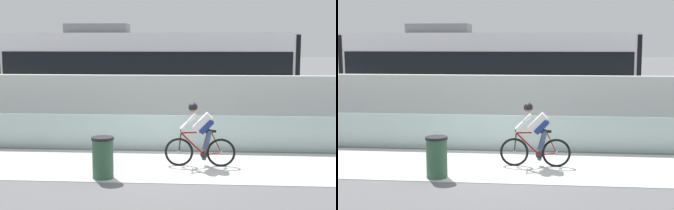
% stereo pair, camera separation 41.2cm
% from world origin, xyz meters
% --- Properties ---
extents(ground_plane, '(200.00, 200.00, 0.00)m').
position_xyz_m(ground_plane, '(0.00, 0.00, 0.00)').
color(ground_plane, slate).
extents(bike_path_deck, '(32.00, 3.20, 0.01)m').
position_xyz_m(bike_path_deck, '(0.00, 0.00, 0.01)').
color(bike_path_deck, silver).
rests_on(bike_path_deck, ground).
extents(glass_parapet, '(32.00, 0.05, 1.02)m').
position_xyz_m(glass_parapet, '(0.00, 1.85, 0.51)').
color(glass_parapet, '#ADC6C1').
rests_on(glass_parapet, ground).
extents(concrete_barrier_wall, '(32.00, 0.36, 2.05)m').
position_xyz_m(concrete_barrier_wall, '(0.00, 3.65, 1.03)').
color(concrete_barrier_wall, silver).
rests_on(concrete_barrier_wall, ground).
extents(tram_rail_near, '(32.00, 0.08, 0.01)m').
position_xyz_m(tram_rail_near, '(0.00, 6.13, 0.00)').
color(tram_rail_near, '#595654').
rests_on(tram_rail_near, ground).
extents(tram_rail_far, '(32.00, 0.08, 0.01)m').
position_xyz_m(tram_rail_far, '(0.00, 7.57, 0.00)').
color(tram_rail_far, '#595654').
rests_on(tram_rail_far, ground).
extents(tram, '(11.06, 2.54, 3.81)m').
position_xyz_m(tram, '(-1.24, 6.85, 1.89)').
color(tram, silver).
rests_on(tram, ground).
extents(cyclist_on_bike, '(1.77, 0.58, 1.61)m').
position_xyz_m(cyclist_on_bike, '(0.85, 0.00, 0.78)').
color(cyclist_on_bike, black).
rests_on(cyclist_on_bike, ground).
extents(trash_bin, '(0.51, 0.51, 0.96)m').
position_xyz_m(trash_bin, '(-1.36, -1.25, 0.48)').
color(trash_bin, '#33593F').
rests_on(trash_bin, ground).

